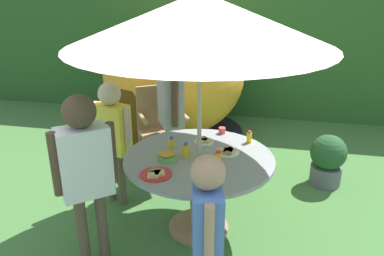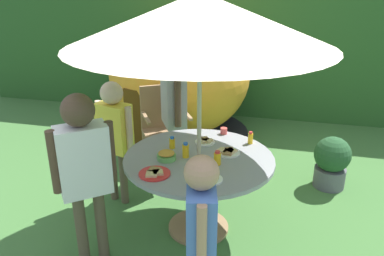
{
  "view_description": "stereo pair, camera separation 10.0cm",
  "coord_description": "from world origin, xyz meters",
  "px_view_note": "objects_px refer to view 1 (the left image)",
  "views": [
    {
      "loc": [
        0.52,
        -2.83,
        2.13
      ],
      "look_at": [
        -0.07,
        0.02,
        0.96
      ],
      "focal_mm": 35.81,
      "sensor_mm": 36.0,
      "label": 1
    },
    {
      "loc": [
        0.62,
        -2.81,
        2.13
      ],
      "look_at": [
        -0.07,
        0.02,
        0.96
      ],
      "focal_mm": 35.81,
      "sensor_mm": 36.0,
      "label": 2
    }
  ],
  "objects_px": {
    "wooden_chair": "(161,124)",
    "plate_mid_right": "(227,151)",
    "child_in_grey_shirt": "(170,101)",
    "child_in_white_shirt": "(85,162)",
    "plate_front_edge": "(156,174)",
    "cup_near": "(222,130)",
    "child_in_yellow_shirt": "(112,129)",
    "patio_umbrella": "(200,20)",
    "child_in_blue_shirt": "(207,222)",
    "snack_bowl": "(167,156)",
    "juice_bottle_near_left": "(249,137)",
    "dome_tent": "(174,75)",
    "plate_center_front": "(204,141)",
    "garden_table": "(199,175)",
    "juice_bottle_far_right": "(218,158)",
    "plate_near_right": "(212,178)",
    "potted_plant": "(328,159)",
    "juice_bottle_center_back": "(172,143)",
    "juice_bottle_far_left": "(186,150)"
  },
  "relations": [
    {
      "from": "dome_tent",
      "to": "juice_bottle_far_left",
      "type": "xyz_separation_m",
      "value": [
        0.66,
        -2.23,
        -0.07
      ]
    },
    {
      "from": "wooden_chair",
      "to": "juice_bottle_far_left",
      "type": "height_order",
      "value": "wooden_chair"
    },
    {
      "from": "patio_umbrella",
      "to": "plate_mid_right",
      "type": "height_order",
      "value": "patio_umbrella"
    },
    {
      "from": "patio_umbrella",
      "to": "plate_mid_right",
      "type": "relative_size",
      "value": 9.7
    },
    {
      "from": "plate_near_right",
      "to": "cup_near",
      "type": "xyz_separation_m",
      "value": [
        -0.05,
        0.9,
        0.02
      ]
    },
    {
      "from": "plate_front_edge",
      "to": "plate_mid_right",
      "type": "bearing_deg",
      "value": 45.93
    },
    {
      "from": "child_in_grey_shirt",
      "to": "child_in_white_shirt",
      "type": "relative_size",
      "value": 1.03
    },
    {
      "from": "wooden_chair",
      "to": "juice_bottle_center_back",
      "type": "bearing_deg",
      "value": -99.67
    },
    {
      "from": "patio_umbrella",
      "to": "garden_table",
      "type": "bearing_deg",
      "value": 0.0
    },
    {
      "from": "dome_tent",
      "to": "plate_mid_right",
      "type": "height_order",
      "value": "dome_tent"
    },
    {
      "from": "dome_tent",
      "to": "juice_bottle_near_left",
      "type": "distance_m",
      "value": 2.16
    },
    {
      "from": "plate_front_edge",
      "to": "plate_mid_right",
      "type": "height_order",
      "value": "same"
    },
    {
      "from": "plate_near_right",
      "to": "patio_umbrella",
      "type": "bearing_deg",
      "value": 115.05
    },
    {
      "from": "child_in_blue_shirt",
      "to": "juice_bottle_far_left",
      "type": "height_order",
      "value": "child_in_blue_shirt"
    },
    {
      "from": "garden_table",
      "to": "juice_bottle_near_left",
      "type": "xyz_separation_m",
      "value": [
        0.39,
        0.38,
        0.22
      ]
    },
    {
      "from": "child_in_white_shirt",
      "to": "plate_center_front",
      "type": "height_order",
      "value": "child_in_white_shirt"
    },
    {
      "from": "child_in_blue_shirt",
      "to": "plate_center_front",
      "type": "relative_size",
      "value": 6.65
    },
    {
      "from": "patio_umbrella",
      "to": "plate_front_edge",
      "type": "height_order",
      "value": "patio_umbrella"
    },
    {
      "from": "patio_umbrella",
      "to": "plate_mid_right",
      "type": "xyz_separation_m",
      "value": [
        0.22,
        0.13,
        -1.1
      ]
    },
    {
      "from": "garden_table",
      "to": "child_in_white_shirt",
      "type": "xyz_separation_m",
      "value": [
        -0.72,
        -0.59,
        0.34
      ]
    },
    {
      "from": "garden_table",
      "to": "snack_bowl",
      "type": "distance_m",
      "value": 0.34
    },
    {
      "from": "child_in_white_shirt",
      "to": "plate_front_edge",
      "type": "relative_size",
      "value": 5.7
    },
    {
      "from": "juice_bottle_far_left",
      "to": "patio_umbrella",
      "type": "bearing_deg",
      "value": 14.59
    },
    {
      "from": "juice_bottle_far_left",
      "to": "cup_near",
      "type": "relative_size",
      "value": 2.01
    },
    {
      "from": "juice_bottle_near_left",
      "to": "cup_near",
      "type": "height_order",
      "value": "juice_bottle_near_left"
    },
    {
      "from": "plate_front_edge",
      "to": "cup_near",
      "type": "xyz_separation_m",
      "value": [
        0.38,
        0.92,
        0.02
      ]
    },
    {
      "from": "plate_front_edge",
      "to": "juice_bottle_center_back",
      "type": "relative_size",
      "value": 2.25
    },
    {
      "from": "child_in_yellow_shirt",
      "to": "juice_bottle_near_left",
      "type": "height_order",
      "value": "child_in_yellow_shirt"
    },
    {
      "from": "garden_table",
      "to": "plate_near_right",
      "type": "bearing_deg",
      "value": -64.95
    },
    {
      "from": "potted_plant",
      "to": "child_in_grey_shirt",
      "type": "height_order",
      "value": "child_in_grey_shirt"
    },
    {
      "from": "child_in_blue_shirt",
      "to": "plate_center_front",
      "type": "bearing_deg",
      "value": -2.58
    },
    {
      "from": "garden_table",
      "to": "plate_mid_right",
      "type": "height_order",
      "value": "plate_mid_right"
    },
    {
      "from": "juice_bottle_center_back",
      "to": "wooden_chair",
      "type": "bearing_deg",
      "value": 111.57
    },
    {
      "from": "snack_bowl",
      "to": "child_in_blue_shirt",
      "type": "bearing_deg",
      "value": -60.66
    },
    {
      "from": "child_in_white_shirt",
      "to": "plate_front_edge",
      "type": "bearing_deg",
      "value": -14.12
    },
    {
      "from": "juice_bottle_center_back",
      "to": "child_in_blue_shirt",
      "type": "bearing_deg",
      "value": -65.28
    },
    {
      "from": "child_in_yellow_shirt",
      "to": "child_in_white_shirt",
      "type": "bearing_deg",
      "value": -62.66
    },
    {
      "from": "wooden_chair",
      "to": "juice_bottle_near_left",
      "type": "xyz_separation_m",
      "value": [
        1.02,
        -0.67,
        0.2
      ]
    },
    {
      "from": "child_in_white_shirt",
      "to": "child_in_yellow_shirt",
      "type": "bearing_deg",
      "value": 61.02
    },
    {
      "from": "dome_tent",
      "to": "potted_plant",
      "type": "height_order",
      "value": "dome_tent"
    },
    {
      "from": "child_in_blue_shirt",
      "to": "snack_bowl",
      "type": "height_order",
      "value": "child_in_blue_shirt"
    },
    {
      "from": "plate_mid_right",
      "to": "juice_bottle_far_right",
      "type": "bearing_deg",
      "value": -102.67
    },
    {
      "from": "plate_front_edge",
      "to": "juice_bottle_far_left",
      "type": "distance_m",
      "value": 0.38
    },
    {
      "from": "juice_bottle_far_left",
      "to": "cup_near",
      "type": "bearing_deg",
      "value": 68.41
    },
    {
      "from": "child_in_yellow_shirt",
      "to": "child_in_blue_shirt",
      "type": "height_order",
      "value": "child_in_yellow_shirt"
    },
    {
      "from": "child_in_grey_shirt",
      "to": "plate_near_right",
      "type": "xyz_separation_m",
      "value": [
        0.64,
        -1.22,
        -0.18
      ]
    },
    {
      "from": "wooden_chair",
      "to": "plate_mid_right",
      "type": "height_order",
      "value": "wooden_chair"
    },
    {
      "from": "juice_bottle_far_right",
      "to": "garden_table",
      "type": "bearing_deg",
      "value": 150.5
    },
    {
      "from": "child_in_white_shirt",
      "to": "juice_bottle_near_left",
      "type": "relative_size",
      "value": 12.18
    },
    {
      "from": "garden_table",
      "to": "child_in_blue_shirt",
      "type": "distance_m",
      "value": 1.01
    }
  ]
}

